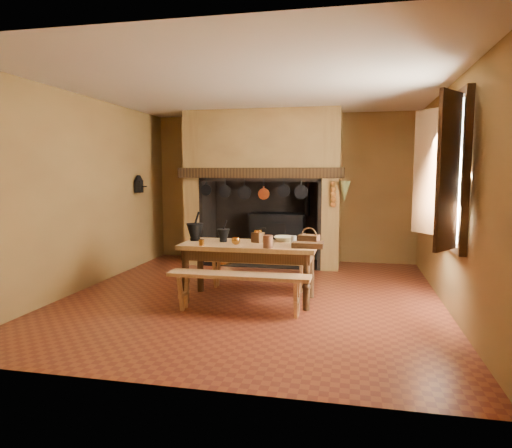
{
  "coord_description": "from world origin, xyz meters",
  "views": [
    {
      "loc": [
        1.31,
        -5.99,
        1.69
      ],
      "look_at": [
        -0.02,
        0.3,
        0.97
      ],
      "focal_mm": 32.0,
      "sensor_mm": 36.0,
      "label": 1
    }
  ],
  "objects_px": {
    "coffee_grinder": "(258,236)",
    "mixing_bowl": "(284,239)",
    "work_table": "(249,252)",
    "wicker_basket": "(309,240)",
    "bench_front": "(239,284)",
    "iron_range": "(278,237)"
  },
  "relations": [
    {
      "from": "coffee_grinder",
      "to": "wicker_basket",
      "type": "distance_m",
      "value": 0.71
    },
    {
      "from": "coffee_grinder",
      "to": "wicker_basket",
      "type": "bearing_deg",
      "value": 11.83
    },
    {
      "from": "work_table",
      "to": "mixing_bowl",
      "type": "distance_m",
      "value": 0.52
    },
    {
      "from": "work_table",
      "to": "mixing_bowl",
      "type": "bearing_deg",
      "value": 31.72
    },
    {
      "from": "iron_range",
      "to": "mixing_bowl",
      "type": "bearing_deg",
      "value": -78.91
    },
    {
      "from": "bench_front",
      "to": "coffee_grinder",
      "type": "bearing_deg",
      "value": 82.53
    },
    {
      "from": "mixing_bowl",
      "to": "bench_front",
      "type": "bearing_deg",
      "value": -116.64
    },
    {
      "from": "bench_front",
      "to": "coffee_grinder",
      "type": "xyz_separation_m",
      "value": [
        0.09,
        0.7,
        0.48
      ]
    },
    {
      "from": "bench_front",
      "to": "wicker_basket",
      "type": "height_order",
      "value": "wicker_basket"
    },
    {
      "from": "work_table",
      "to": "coffee_grinder",
      "type": "bearing_deg",
      "value": 50.56
    },
    {
      "from": "iron_range",
      "to": "bench_front",
      "type": "bearing_deg",
      "value": -89.28
    },
    {
      "from": "bench_front",
      "to": "mixing_bowl",
      "type": "height_order",
      "value": "mixing_bowl"
    },
    {
      "from": "iron_range",
      "to": "work_table",
      "type": "distance_m",
      "value": 2.65
    },
    {
      "from": "coffee_grinder",
      "to": "mixing_bowl",
      "type": "bearing_deg",
      "value": 48.19
    },
    {
      "from": "mixing_bowl",
      "to": "wicker_basket",
      "type": "height_order",
      "value": "wicker_basket"
    },
    {
      "from": "wicker_basket",
      "to": "mixing_bowl",
      "type": "bearing_deg",
      "value": 150.28
    },
    {
      "from": "coffee_grinder",
      "to": "mixing_bowl",
      "type": "relative_size",
      "value": 0.72
    },
    {
      "from": "mixing_bowl",
      "to": "work_table",
      "type": "bearing_deg",
      "value": -148.28
    },
    {
      "from": "work_table",
      "to": "coffee_grinder",
      "type": "relative_size",
      "value": 8.59
    },
    {
      "from": "coffee_grinder",
      "to": "mixing_bowl",
      "type": "xyz_separation_m",
      "value": [
        0.33,
        0.15,
        -0.04
      ]
    },
    {
      "from": "iron_range",
      "to": "coffee_grinder",
      "type": "bearing_deg",
      "value": -87.02
    },
    {
      "from": "bench_front",
      "to": "mixing_bowl",
      "type": "xyz_separation_m",
      "value": [
        0.43,
        0.85,
        0.44
      ]
    }
  ]
}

